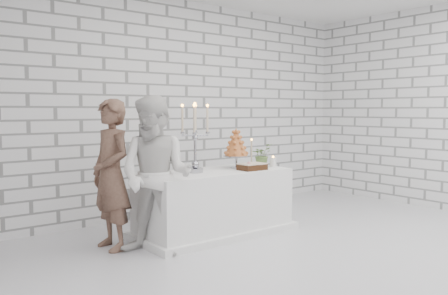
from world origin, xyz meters
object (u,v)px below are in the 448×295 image
(groom, at_px, (111,175))
(croquembouche, at_px, (236,148))
(cake_table, at_px, (215,202))
(candelabra, at_px, (195,138))
(bride, at_px, (156,176))

(groom, height_order, croquembouche, groom)
(cake_table, xyz_separation_m, groom, (-1.21, 0.19, 0.42))
(candelabra, bearing_deg, bride, -156.30)
(croquembouche, bearing_deg, groom, 175.04)
(candelabra, distance_m, croquembouche, 0.65)
(cake_table, bearing_deg, bride, -163.70)
(groom, bearing_deg, candelabra, 76.44)
(bride, bearing_deg, groom, 173.24)
(groom, bearing_deg, croquembouche, 81.49)
(cake_table, distance_m, groom, 1.30)
(cake_table, xyz_separation_m, bride, (-0.95, -0.28, 0.43))
(groom, height_order, candelabra, groom)
(bride, height_order, croquembouche, bride)
(groom, relative_size, bride, 0.98)
(bride, bearing_deg, croquembouche, 67.70)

